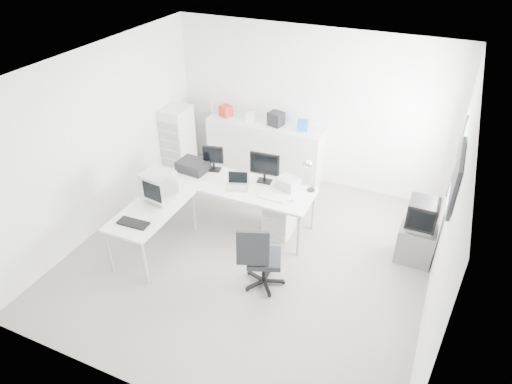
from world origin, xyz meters
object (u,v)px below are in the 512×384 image
at_px(lcd_monitor_small, 213,159).
at_px(laser_printer, 288,183).
at_px(inkjet_printer, 193,166).
at_px(tv_cabinet, 415,244).
at_px(side_desk, 154,229).
at_px(sideboard, 265,150).
at_px(main_desk, 238,204).
at_px(drawer_pedestal, 280,217).
at_px(laptop, 237,182).
at_px(crt_tv, 422,216).
at_px(lcd_monitor_large, 265,168).
at_px(crt_monitor, 158,185).
at_px(filing_cabinet, 178,141).
at_px(office_chair, 264,256).

relative_size(lcd_monitor_small, laser_printer, 1.35).
relative_size(inkjet_printer, tv_cabinet, 0.85).
height_order(side_desk, sideboard, sideboard).
height_order(main_desk, lcd_monitor_small, lcd_monitor_small).
height_order(drawer_pedestal, laptop, laptop).
relative_size(tv_cabinet, crt_tv, 1.12).
distance_m(lcd_monitor_large, sideboard, 1.53).
xyz_separation_m(laser_printer, crt_monitor, (-1.60, -1.07, 0.16)).
bearing_deg(filing_cabinet, crt_tv, -10.25).
xyz_separation_m(main_desk, side_desk, (-0.85, -1.10, 0.00)).
xyz_separation_m(sideboard, filing_cabinet, (-1.56, -0.53, 0.12)).
bearing_deg(laser_printer, main_desk, -147.82).
relative_size(drawer_pedestal, filing_cabinet, 0.45).
distance_m(drawer_pedestal, office_chair, 1.20).
xyz_separation_m(inkjet_printer, office_chair, (1.78, -1.21, -0.33)).
xyz_separation_m(crt_monitor, sideboard, (0.64, 2.45, -0.46)).
bearing_deg(drawer_pedestal, sideboard, 120.40).
bearing_deg(side_desk, tv_cabinet, 20.75).
xyz_separation_m(crt_tv, sideboard, (-2.94, 1.35, -0.24)).
relative_size(side_desk, laptop, 4.37).
bearing_deg(sideboard, side_desk, -103.29).
height_order(office_chair, tv_cabinet, office_chair).
xyz_separation_m(drawer_pedestal, tv_cabinet, (2.03, 0.21, -0.02)).
relative_size(drawer_pedestal, crt_tv, 1.20).
xyz_separation_m(tv_cabinet, sideboard, (-2.94, 1.35, 0.26)).
height_order(main_desk, drawer_pedestal, main_desk).
bearing_deg(main_desk, lcd_monitor_large, 35.54).
bearing_deg(laptop, sideboard, 79.85).
xyz_separation_m(lcd_monitor_large, crt_tv, (2.38, 0.01, -0.21)).
bearing_deg(crt_tv, tv_cabinet, 0.00).
height_order(main_desk, tv_cabinet, main_desk).
height_order(drawer_pedestal, lcd_monitor_large, lcd_monitor_large).
relative_size(tv_cabinet, sideboard, 0.26).
bearing_deg(inkjet_printer, lcd_monitor_large, 12.30).
height_order(drawer_pedestal, laser_printer, laser_printer).
relative_size(laser_printer, office_chair, 0.31).
distance_m(main_desk, crt_monitor, 1.36).
xyz_separation_m(lcd_monitor_large, laptop, (-0.30, -0.35, -0.14)).
xyz_separation_m(lcd_monitor_small, crt_tv, (3.28, 0.01, -0.18)).
relative_size(main_desk, drawer_pedestal, 4.00).
distance_m(crt_tv, sideboard, 3.24).
xyz_separation_m(lcd_monitor_small, lcd_monitor_large, (0.90, 0.00, 0.03)).
distance_m(office_chair, sideboard, 2.94).
distance_m(laptop, crt_monitor, 1.18).
distance_m(side_desk, laser_printer, 2.13).
bearing_deg(lcd_monitor_large, main_desk, -149.97).
distance_m(lcd_monitor_small, laptop, 0.70).
distance_m(laptop, crt_tv, 2.70).
relative_size(crt_monitor, crt_tv, 1.01).
bearing_deg(sideboard, lcd_monitor_large, -67.47).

